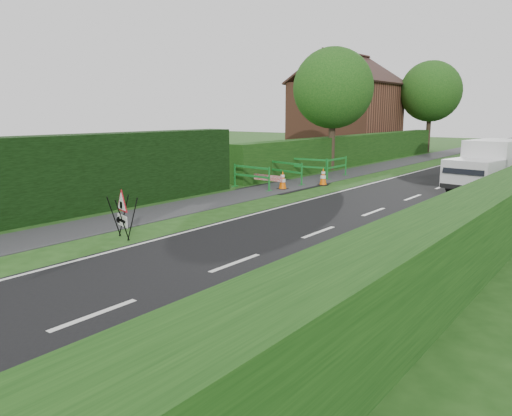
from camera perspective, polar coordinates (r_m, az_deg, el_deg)
The scene contains 20 objects.
ground at distance 11.81m, azimuth -14.96°, elevation -5.13°, with size 120.00×120.00×0.00m, color #1C4413.
footpath at distance 43.69m, azimuth 21.36°, elevation 5.96°, with size 2.00×90.00×0.02m, color #2D2D30.
hedge_west_near at distance 15.97m, azimuth -26.05°, elevation -1.74°, with size 1.10×18.00×2.50m, color black.
hedge_west_far at distance 32.27m, azimuth 11.38°, elevation 5.00°, with size 1.00×24.00×1.80m, color #14380F.
house_west at distance 41.51m, azimuth 10.20°, elevation 10.31°, with size 7.50×7.40×7.88m.
tree_nw at distance 28.40m, azimuth 8.82°, elevation 13.37°, with size 4.40×4.40×6.70m.
tree_fw at distance 43.12m, azimuth 19.34°, elevation 12.46°, with size 4.80×4.80×7.24m.
triangle_sign at distance 13.07m, azimuth -15.11°, elevation -0.25°, with size 0.91×0.91×1.07m.
works_van at distance 22.30m, azimuth 25.18°, elevation 4.49°, with size 2.46×4.78×2.08m.
traffic_cone_0 at distance 18.55m, azimuth 24.81°, elevation 1.22°, with size 0.38×0.38×0.79m.
traffic_cone_1 at distance 21.34m, azimuth 25.67°, elevation 2.28°, with size 0.38×0.38×0.79m.
traffic_cone_2 at distance 23.00m, azimuth 26.14°, elevation 2.79°, with size 0.38×0.38×0.79m.
traffic_cone_3 at distance 20.96m, azimuth 3.06°, elevation 3.21°, with size 0.38×0.38×0.79m.
traffic_cone_4 at distance 22.29m, azimuth 7.69°, elevation 3.58°, with size 0.38×0.38×0.79m.
ped_barrier_0 at distance 21.01m, azimuth -0.53°, elevation 3.90°, with size 2.08×0.56×1.00m.
ped_barrier_1 at distance 22.79m, azimuth 3.49°, elevation 4.42°, with size 2.08×0.83×1.00m.
ped_barrier_2 at distance 24.71m, azimuth 5.93°, elevation 4.89°, with size 2.08×0.55×1.00m.
ped_barrier_3 at distance 25.03m, azimuth 9.24°, elevation 4.88°, with size 0.41×2.07×1.00m.
redwhite_plank at distance 21.30m, azimuth 1.36°, elevation 2.28°, with size 1.50×0.04×0.25m, color red.
hatchback_car at distance 31.69m, azimuth 26.04°, elevation 5.01°, with size 1.30×3.23×1.10m, color silver.
Camera 1 is at (9.07, -6.87, 3.18)m, focal length 35.00 mm.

